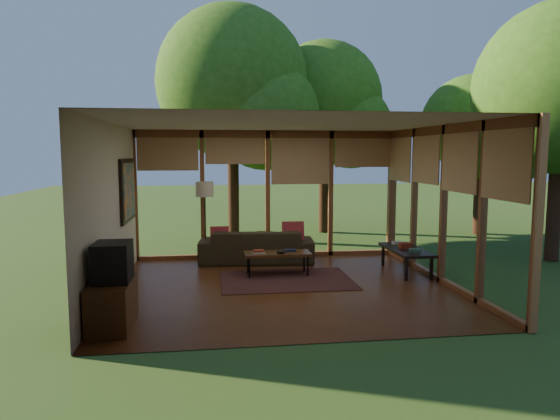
{
  "coord_description": "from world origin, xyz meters",
  "views": [
    {
      "loc": [
        -1.18,
        -8.03,
        2.23
      ],
      "look_at": [
        0.02,
        0.7,
        1.22
      ],
      "focal_mm": 32.0,
      "sensor_mm": 36.0,
      "label": 1
    }
  ],
  "objects": [
    {
      "name": "media_cabinet",
      "position": [
        -2.47,
        -1.58,
        0.3
      ],
      "size": [
        0.5,
        1.0,
        0.6
      ],
      "primitive_type": "cube",
      "color": "#502F15",
      "rests_on": "floor"
    },
    {
      "name": "exterior_lawn",
      "position": [
        8.0,
        8.0,
        -0.01
      ],
      "size": [
        40.0,
        40.0,
        0.0
      ],
      "primitive_type": "plane",
      "color": "#31521E",
      "rests_on": "ground"
    },
    {
      "name": "floor",
      "position": [
        0.0,
        0.0,
        0.0
      ],
      "size": [
        5.5,
        5.5,
        0.0
      ],
      "primitive_type": "plane",
      "color": "#5E3018",
      "rests_on": "ground"
    },
    {
      "name": "ct_book_lower",
      "position": [
        -0.36,
        0.79,
        0.44
      ],
      "size": [
        0.24,
        0.19,
        0.03
      ],
      "primitive_type": "cube",
      "rotation": [
        0.0,
        0.0,
        0.1
      ],
      "color": "#BEB4AC",
      "rests_on": "coffee_table"
    },
    {
      "name": "television",
      "position": [
        -2.45,
        -1.58,
        0.85
      ],
      "size": [
        0.45,
        0.55,
        0.5
      ],
      "primitive_type": "cube",
      "color": "black",
      "rests_on": "media_cabinet"
    },
    {
      "name": "tree_ne",
      "position": [
        1.95,
        5.76,
        3.71
      ],
      "size": [
        3.19,
        3.19,
        5.31
      ],
      "color": "#392014",
      "rests_on": "ground"
    },
    {
      "name": "console_book_a",
      "position": [
        2.4,
        0.33,
        0.49
      ],
      "size": [
        0.23,
        0.19,
        0.07
      ],
      "primitive_type": "cube",
      "rotation": [
        0.0,
        0.0,
        -0.29
      ],
      "color": "#366056",
      "rests_on": "side_console"
    },
    {
      "name": "ct_bowl",
      "position": [
        0.04,
        0.74,
        0.46
      ],
      "size": [
        0.16,
        0.16,
        0.07
      ],
      "primitive_type": "ellipsoid",
      "color": "black",
      "rests_on": "coffee_table"
    },
    {
      "name": "window_wall_back",
      "position": [
        0.0,
        2.5,
        1.35
      ],
      "size": [
        5.5,
        0.12,
        2.7
      ],
      "primitive_type": "cube",
      "color": "brown",
      "rests_on": "ground"
    },
    {
      "name": "wall_painting",
      "position": [
        -2.71,
        1.4,
        1.55
      ],
      "size": [
        0.06,
        1.35,
        1.15
      ],
      "color": "black",
      "rests_on": "wall_left"
    },
    {
      "name": "floor_lamp",
      "position": [
        -1.33,
        2.17,
        1.41
      ],
      "size": [
        0.36,
        0.36,
        1.65
      ],
      "color": "black",
      "rests_on": "floor"
    },
    {
      "name": "pillow_left",
      "position": [
        -1.04,
        1.95,
        0.57
      ],
      "size": [
        0.37,
        0.2,
        0.39
      ],
      "primitive_type": "cube",
      "rotation": [
        -0.21,
        0.0,
        0.0
      ],
      "color": "maroon",
      "rests_on": "sofa"
    },
    {
      "name": "tree_far",
      "position": [
        5.87,
        4.83,
        2.93
      ],
      "size": [
        2.8,
        2.8,
        4.34
      ],
      "color": "#392014",
      "rests_on": "ground"
    },
    {
      "name": "side_console",
      "position": [
        2.4,
        0.73,
        0.41
      ],
      "size": [
        0.6,
        1.4,
        0.46
      ],
      "color": "black",
      "rests_on": "floor"
    },
    {
      "name": "wall_left",
      "position": [
        -2.75,
        0.0,
        1.35
      ],
      "size": [
        0.04,
        5.0,
        2.7
      ],
      "primitive_type": "cube",
      "color": "beige",
      "rests_on": "ground"
    },
    {
      "name": "pillow_right",
      "position": [
        0.46,
        1.95,
        0.6
      ],
      "size": [
        0.44,
        0.23,
        0.46
      ],
      "primitive_type": "cube",
      "rotation": [
        -0.21,
        0.0,
        0.0
      ],
      "color": "maroon",
      "rests_on": "sofa"
    },
    {
      "name": "tree_nw",
      "position": [
        -0.63,
        4.85,
        3.99
      ],
      "size": [
        3.82,
        3.82,
        5.91
      ],
      "color": "#392014",
      "rests_on": "ground"
    },
    {
      "name": "rug",
      "position": [
        0.1,
        0.45,
        0.01
      ],
      "size": [
        2.3,
        1.63,
        0.01
      ],
      "primitive_type": "cube",
      "color": "maroon",
      "rests_on": "floor"
    },
    {
      "name": "wall_front",
      "position": [
        0.0,
        -2.5,
        1.35
      ],
      "size": [
        5.5,
        0.04,
        2.7
      ],
      "primitive_type": "cube",
      "color": "beige",
      "rests_on": "ground"
    },
    {
      "name": "console_book_c",
      "position": [
        2.4,
        1.18,
        0.48
      ],
      "size": [
        0.21,
        0.16,
        0.05
      ],
      "primitive_type": "cube",
      "rotation": [
        0.0,
        0.0,
        -0.08
      ],
      "color": "#BEB4AC",
      "rests_on": "side_console"
    },
    {
      "name": "sofa",
      "position": [
        -0.29,
        2.0,
        0.34
      ],
      "size": [
        2.38,
        1.11,
        0.68
      ],
      "primitive_type": "imported",
      "rotation": [
        0.0,
        0.0,
        3.05
      ],
      "color": "#322A19",
      "rests_on": "floor"
    },
    {
      "name": "ct_book_side",
      "position": [
        0.24,
        0.92,
        0.44
      ],
      "size": [
        0.25,
        0.2,
        0.03
      ],
      "primitive_type": "cube",
      "rotation": [
        0.0,
        0.0,
        -0.18
      ],
      "color": "black",
      "rests_on": "coffee_table"
    },
    {
      "name": "console_book_b",
      "position": [
        2.4,
        0.78,
        0.5
      ],
      "size": [
        0.21,
        0.15,
        0.1
      ],
      "primitive_type": "cube",
      "rotation": [
        0.0,
        0.0,
        0.0
      ],
      "color": "maroon",
      "rests_on": "side_console"
    },
    {
      "name": "coffee_table",
      "position": [
        -0.01,
        0.84,
        0.39
      ],
      "size": [
        1.2,
        0.5,
        0.43
      ],
      "color": "#502F15",
      "rests_on": "floor"
    },
    {
      "name": "ct_book_upper",
      "position": [
        -0.36,
        0.79,
        0.47
      ],
      "size": [
        0.22,
        0.18,
        0.03
      ],
      "primitive_type": "cube",
      "rotation": [
        0.0,
        0.0,
        0.16
      ],
      "color": "maroon",
      "rests_on": "coffee_table"
    },
    {
      "name": "window_wall_right",
      "position": [
        2.75,
        0.0,
        1.35
      ],
      "size": [
        0.12,
        5.0,
        2.7
      ],
      "primitive_type": "cube",
      "color": "brown",
      "rests_on": "ground"
    },
    {
      "name": "ceiling",
      "position": [
        0.0,
        0.0,
        2.7
      ],
      "size": [
        5.5,
        5.5,
        0.0
      ],
      "primitive_type": "plane",
      "rotation": [
        3.14,
        0.0,
        0.0
      ],
      "color": "silver",
      "rests_on": "ground"
    }
  ]
}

